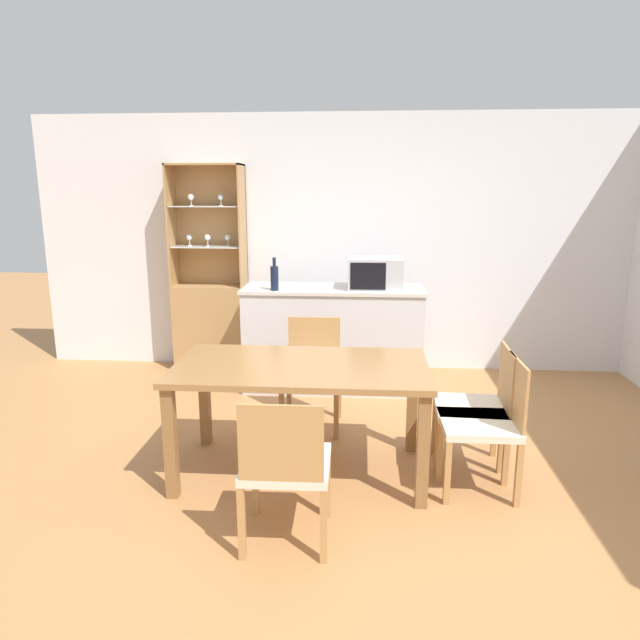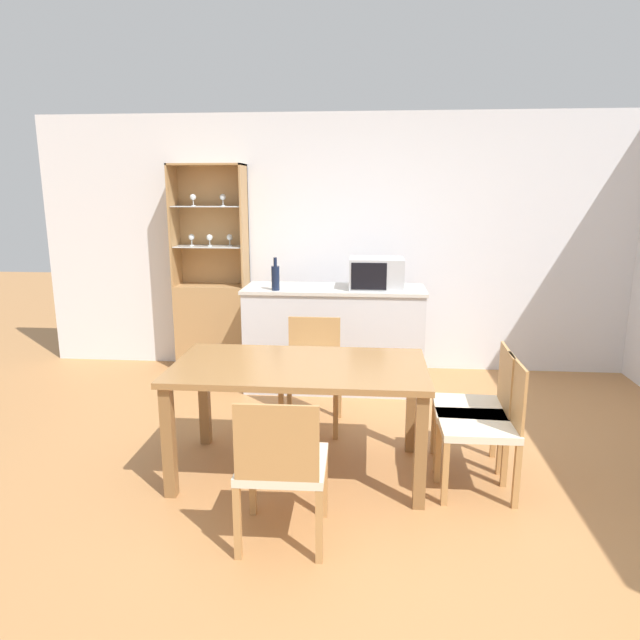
# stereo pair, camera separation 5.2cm
# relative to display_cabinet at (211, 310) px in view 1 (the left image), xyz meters

# --- Properties ---
(ground_plane) EXTENTS (18.00, 18.00, 0.00)m
(ground_plane) POSITION_rel_display_cabinet_xyz_m (1.61, -2.45, -0.61)
(ground_plane) COLOR #B27A47
(wall_back) EXTENTS (6.80, 0.06, 2.55)m
(wall_back) POSITION_rel_display_cabinet_xyz_m (1.61, 0.18, 0.67)
(wall_back) COLOR silver
(wall_back) RESTS_ON ground_plane
(kitchen_counter) EXTENTS (1.64, 0.58, 0.95)m
(kitchen_counter) POSITION_rel_display_cabinet_xyz_m (1.28, -0.52, -0.13)
(kitchen_counter) COLOR silver
(kitchen_counter) RESTS_ON ground_plane
(display_cabinet) EXTENTS (0.73, 0.32, 2.06)m
(display_cabinet) POSITION_rel_display_cabinet_xyz_m (0.00, 0.00, 0.00)
(display_cabinet) COLOR tan
(display_cabinet) RESTS_ON ground_plane
(dining_table) EXTENTS (1.60, 0.87, 0.74)m
(dining_table) POSITION_rel_display_cabinet_xyz_m (1.16, -2.18, 0.03)
(dining_table) COLOR olive
(dining_table) RESTS_ON ground_plane
(dining_chair_side_right_near) EXTENTS (0.45, 0.45, 0.83)m
(dining_chair_side_right_near) POSITION_rel_display_cabinet_xyz_m (2.30, -2.31, -0.18)
(dining_chair_side_right_near) COLOR beige
(dining_chair_side_right_near) RESTS_ON ground_plane
(dining_chair_head_near) EXTENTS (0.46, 0.46, 0.83)m
(dining_chair_head_near) POSITION_rel_display_cabinet_xyz_m (1.16, -2.95, -0.18)
(dining_chair_head_near) COLOR beige
(dining_chair_head_near) RESTS_ON ground_plane
(dining_chair_head_far) EXTENTS (0.45, 0.45, 0.83)m
(dining_chair_head_far) POSITION_rel_display_cabinet_xyz_m (1.16, -1.41, -0.18)
(dining_chair_head_far) COLOR beige
(dining_chair_head_far) RESTS_ON ground_plane
(dining_chair_side_right_far) EXTENTS (0.47, 0.47, 0.83)m
(dining_chair_side_right_far) POSITION_rel_display_cabinet_xyz_m (2.30, -2.05, -0.18)
(dining_chair_side_right_far) COLOR beige
(dining_chair_side_right_far) RESTS_ON ground_plane
(microwave) EXTENTS (0.48, 0.39, 0.27)m
(microwave) POSITION_rel_display_cabinet_xyz_m (1.66, -0.54, 0.48)
(microwave) COLOR #B7BABF
(microwave) RESTS_ON kitchen_counter
(wine_bottle) EXTENTS (0.07, 0.07, 0.29)m
(wine_bottle) POSITION_rel_display_cabinet_xyz_m (0.77, -0.71, 0.46)
(wine_bottle) COLOR #141E38
(wine_bottle) RESTS_ON kitchen_counter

